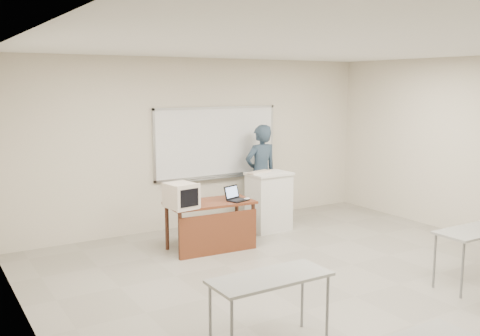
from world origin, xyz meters
TOP-DOWN VIEW (x-y plane):
  - floor at (0.00, 0.00)m, footprint 7.00×8.00m
  - whiteboard at (0.30, 3.97)m, footprint 2.48×0.10m
  - student_desks at (-0.00, -1.35)m, footprint 4.40×2.20m
  - instructor_desk at (-0.58, 2.49)m, footprint 1.34×0.67m
  - podium at (0.80, 3.01)m, footprint 0.73×0.53m
  - crt_monitor at (-1.13, 2.48)m, footprint 0.40×0.45m
  - laptop at (-0.18, 2.47)m, footprint 0.30×0.28m
  - mouse at (-0.03, 2.40)m, footprint 0.11×0.08m
  - keyboard at (0.65, 3.09)m, footprint 0.50×0.28m
  - presenter at (1.04, 3.62)m, footprint 0.67×0.44m

SIDE VIEW (x-z plane):
  - floor at x=0.00m, z-range -0.01..0.00m
  - podium at x=0.80m, z-range 0.00..1.03m
  - instructor_desk at x=-0.58m, z-range 0.15..0.90m
  - student_desks at x=0.00m, z-range 0.31..1.04m
  - mouse at x=-0.03m, z-range 0.75..0.79m
  - laptop at x=-0.18m, z-range 0.69..0.92m
  - presenter at x=1.04m, z-range 0.00..1.81m
  - crt_monitor at x=-1.13m, z-range 0.74..1.12m
  - keyboard at x=0.65m, z-range 1.03..1.05m
  - whiteboard at x=0.30m, z-range 0.83..2.14m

